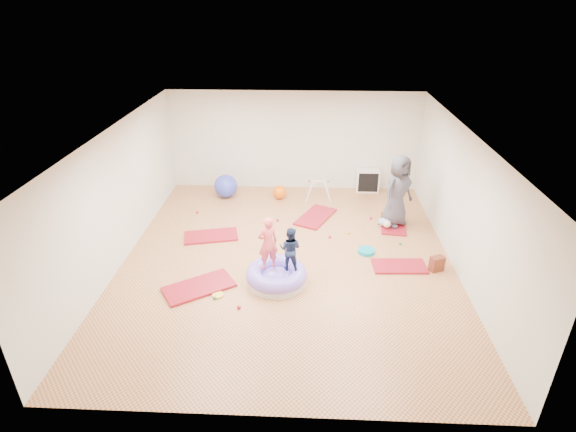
{
  "coord_description": "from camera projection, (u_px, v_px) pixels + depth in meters",
  "views": [
    {
      "loc": [
        0.38,
        -8.22,
        5.2
      ],
      "look_at": [
        0.0,
        0.3,
        0.9
      ],
      "focal_mm": 28.0,
      "sensor_mm": 36.0,
      "label": 1
    }
  ],
  "objects": [
    {
      "name": "cube_shelf",
      "position": [
        368.0,
        181.0,
        12.84
      ],
      "size": [
        0.65,
        0.32,
        0.65
      ],
      "color": "silver",
      "rests_on": "ground"
    },
    {
      "name": "adult_caregiver",
      "position": [
        398.0,
        191.0,
        10.69
      ],
      "size": [
        1.02,
        0.98,
        1.76
      ],
      "primitive_type": "imported",
      "rotation": [
        0.0,
        0.0,
        0.7
      ],
      "color": "#3F3E48",
      "rests_on": "gym_mat_rear_right"
    },
    {
      "name": "exercise_ball_orange",
      "position": [
        280.0,
        192.0,
        12.44
      ],
      "size": [
        0.38,
        0.38,
        0.38
      ],
      "primitive_type": "sphere",
      "color": "#EA6108",
      "rests_on": "ground"
    },
    {
      "name": "infant",
      "position": [
        386.0,
        222.0,
        10.89
      ],
      "size": [
        0.37,
        0.38,
        0.22
      ],
      "color": "#86A1D0",
      "rests_on": "gym_mat_rear_right"
    },
    {
      "name": "balance_disc",
      "position": [
        366.0,
        251.0,
        9.92
      ],
      "size": [
        0.37,
        0.37,
        0.08
      ],
      "primitive_type": "cylinder",
      "color": "#0991A9",
      "rests_on": "ground"
    },
    {
      "name": "ball_pit_balls",
      "position": [
        308.0,
        244.0,
        10.21
      ],
      "size": [
        5.07,
        3.91,
        0.07
      ],
      "color": "gold",
      "rests_on": "ground"
    },
    {
      "name": "child_navy",
      "position": [
        290.0,
        247.0,
        8.6
      ],
      "size": [
        0.51,
        0.44,
        0.9
      ],
      "primitive_type": "imported",
      "rotation": [
        0.0,
        0.0,
        2.89
      ],
      "color": "#1A284C",
      "rests_on": "inflatable_cushion"
    },
    {
      "name": "backpack",
      "position": [
        437.0,
        264.0,
        9.24
      ],
      "size": [
        0.32,
        0.27,
        0.32
      ],
      "primitive_type": "cube",
      "rotation": [
        0.0,
        0.0,
        0.39
      ],
      "color": "#982805",
      "rests_on": "ground"
    },
    {
      "name": "inflatable_cushion",
      "position": [
        277.0,
        276.0,
        8.87
      ],
      "size": [
        1.21,
        1.21,
        0.38
      ],
      "rotation": [
        0.0,
        0.0,
        0.16
      ],
      "color": "silver",
      "rests_on": "ground"
    },
    {
      "name": "yellow_toy",
      "position": [
        218.0,
        295.0,
        8.53
      ],
      "size": [
        0.22,
        0.22,
        0.03
      ],
      "primitive_type": "cylinder",
      "color": "gold",
      "rests_on": "ground"
    },
    {
      "name": "gym_mat_mid_left",
      "position": [
        211.0,
        236.0,
        10.56
      ],
      "size": [
        1.33,
        0.87,
        0.05
      ],
      "primitive_type": "cube",
      "rotation": [
        0.0,
        0.0,
        0.23
      ],
      "color": "#A61118",
      "rests_on": "ground"
    },
    {
      "name": "child_pink",
      "position": [
        268.0,
        241.0,
        8.59
      ],
      "size": [
        0.48,
        0.41,
        1.11
      ],
      "primitive_type": "imported",
      "rotation": [
        0.0,
        0.0,
        3.57
      ],
      "color": "#F4555E",
      "rests_on": "inflatable_cushion"
    },
    {
      "name": "gym_mat_right",
      "position": [
        399.0,
        266.0,
        9.41
      ],
      "size": [
        1.13,
        0.6,
        0.05
      ],
      "primitive_type": "cube",
      "rotation": [
        0.0,
        0.0,
        0.04
      ],
      "color": "#A61118",
      "rests_on": "ground"
    },
    {
      "name": "exercise_ball_blue",
      "position": [
        226.0,
        186.0,
        12.48
      ],
      "size": [
        0.65,
        0.65,
        0.65
      ],
      "primitive_type": "sphere",
      "color": "#333EBE",
      "rests_on": "ground"
    },
    {
      "name": "gym_mat_front_left",
      "position": [
        199.0,
        287.0,
        8.74
      ],
      "size": [
        1.48,
        1.29,
        0.06
      ],
      "primitive_type": "cube",
      "rotation": [
        0.0,
        0.0,
        0.58
      ],
      "color": "#A61118",
      "rests_on": "ground"
    },
    {
      "name": "gym_mat_rear_right",
      "position": [
        393.0,
        224.0,
        11.11
      ],
      "size": [
        0.73,
        1.23,
        0.05
      ],
      "primitive_type": "cube",
      "rotation": [
        0.0,
        0.0,
        1.44
      ],
      "color": "#A61118",
      "rests_on": "ground"
    },
    {
      "name": "gym_mat_center_back",
      "position": [
        316.0,
        217.0,
        11.45
      ],
      "size": [
        1.14,
        1.43,
        0.05
      ],
      "primitive_type": "cube",
      "rotation": [
        0.0,
        0.0,
        1.11
      ],
      "color": "#A61118",
      "rests_on": "ground"
    },
    {
      "name": "room",
      "position": [
        287.0,
        201.0,
        9.06
      ],
      "size": [
        7.01,
        8.01,
        2.81
      ],
      "color": "tan",
      "rests_on": "ground"
    },
    {
      "name": "infant_play_gym",
      "position": [
        318.0,
        187.0,
        12.37
      ],
      "size": [
        0.69,
        0.66,
        0.53
      ],
      "rotation": [
        0.0,
        0.0,
        0.19
      ],
      "color": "silver",
      "rests_on": "ground"
    }
  ]
}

